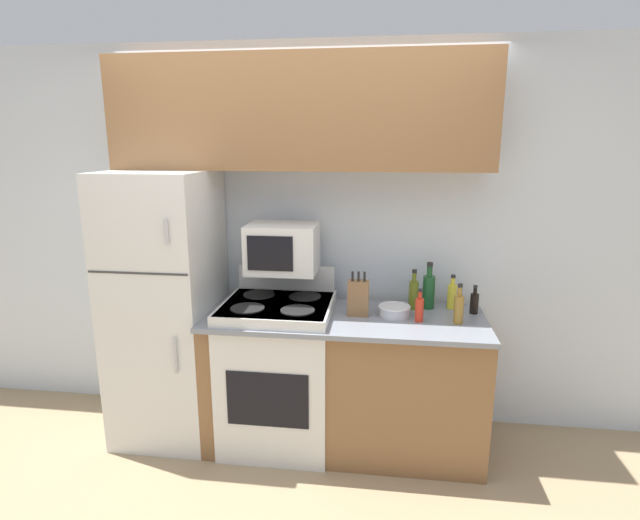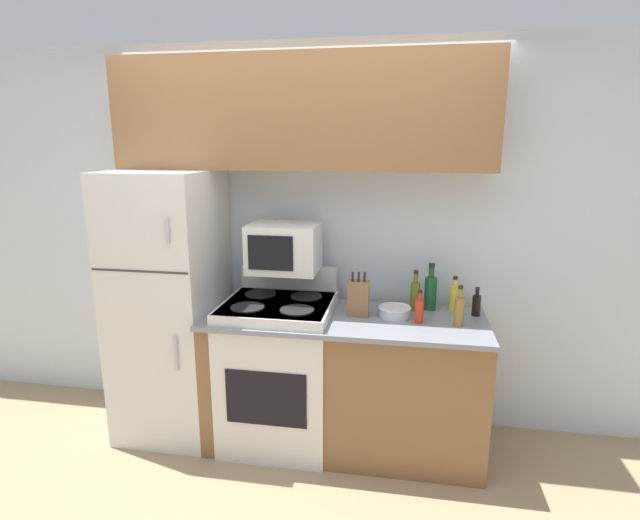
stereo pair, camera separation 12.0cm
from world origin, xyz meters
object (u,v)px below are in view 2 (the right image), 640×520
Objects in this scene: microwave at (284,248)px; knife_block at (358,298)px; refrigerator at (170,304)px; stove at (279,370)px; bottle_hot_sauce at (419,310)px; bottle_wine_green at (430,292)px; bottle_soy_sauce at (476,304)px; bottle_vinegar at (459,310)px; bowl at (395,311)px; bottle_cooking_spray at (454,297)px; bottle_olive_oil at (415,295)px.

knife_block is (0.49, -0.12, -0.27)m from microwave.
refrigerator is 1.58× the size of stove.
bottle_wine_green reaches higher than bottle_hot_sauce.
bottle_wine_green is (-0.27, 0.07, 0.05)m from bottle_soy_sauce.
bottle_vinegar is at bearing -2.59° from stove.
knife_block is 1.40× the size of bowl.
bottle_cooking_spray is at bearing 90.94° from bottle_vinegar.
bowl is at bearing 167.20° from bottle_vinegar.
knife_block is 1.26× the size of bottle_cooking_spray.
knife_block is 0.37m from bottle_hot_sauce.
bottle_vinegar is at bearing -42.51° from bottle_olive_oil.
knife_block is at bearing -154.82° from bottle_olive_oil.
knife_block is at bearing -175.86° from bowl.
bottle_hot_sauce reaches higher than bowl.
bowl is 0.83× the size of bottle_vinegar.
microwave is 2.22× the size of bowl.
bottle_olive_oil is at bearing 96.00° from bottle_hot_sauce.
bottle_hot_sauce is at bearing -2.97° from refrigerator.
bottle_vinegar is 0.80× the size of bottle_wine_green.
knife_block is 0.48m from bottle_wine_green.
knife_block is 0.62m from bottle_cooking_spray.
stove is 3.98× the size of knife_block.
stove is 1.21m from bottle_cooking_spray.
refrigerator is at bearing 177.25° from bottle_vinegar.
bottle_vinegar is at bearing -1.14° from bottle_hot_sauce.
microwave is at bearing 166.35° from knife_block.
microwave is 1.46× the size of bottle_wine_green.
bottle_soy_sauce is 0.39m from bottle_hot_sauce.
microwave reaches higher than bowl.
stove is 2.52× the size of microwave.
microwave is 1.83× the size of bottle_vinegar.
knife_block reaches higher than bowl.
bottle_cooking_spray reaches higher than bottle_soy_sauce.
bottle_vinegar is (1.08, -0.19, -0.29)m from microwave.
bottle_vinegar is at bearing -12.80° from bowl.
bottle_olive_oil reaches higher than bowl.
bottle_vinegar is at bearing -2.75° from refrigerator.
bottle_vinegar is 1.09× the size of bottle_cooking_spray.
bottle_olive_oil reaches higher than bottle_hot_sauce.
refrigerator reaches higher than knife_block.
knife_block is 1.16× the size of bottle_vinegar.
stove is (0.75, -0.04, -0.39)m from refrigerator.
bottle_cooking_spray is at bearing 27.67° from bowl.
knife_block reaches higher than bottle_hot_sauce.
bottle_hot_sauce is (0.37, -0.06, -0.03)m from knife_block.
bottle_soy_sauce is 0.15m from bottle_cooking_spray.
stove is 1.09m from bottle_wine_green.
refrigerator reaches higher than bottle_soy_sauce.
microwave is at bearing 170.20° from bottle_vinegar.
bottle_olive_oil is (-0.24, -0.05, 0.02)m from bottle_cooking_spray.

